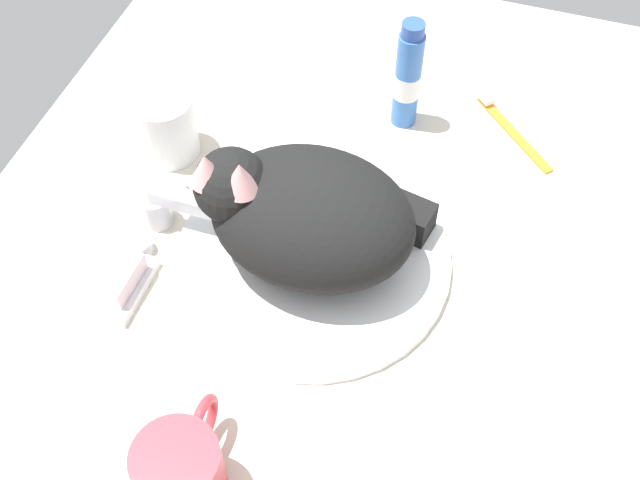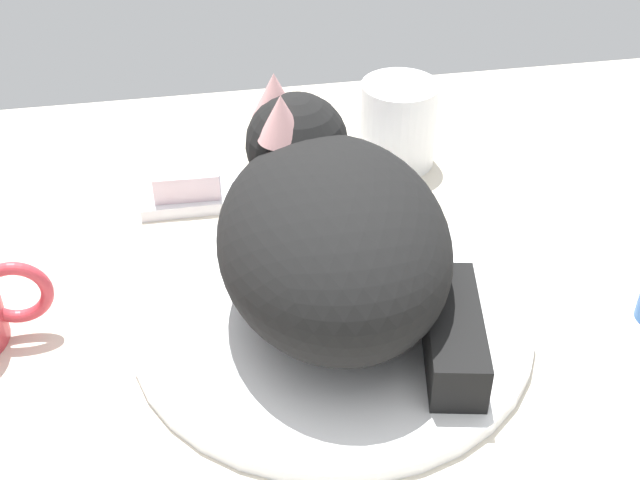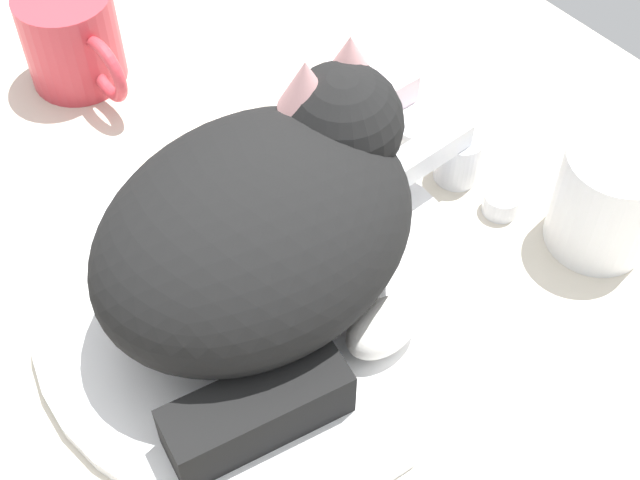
{
  "view_description": "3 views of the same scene",
  "coord_description": "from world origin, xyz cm",
  "px_view_note": "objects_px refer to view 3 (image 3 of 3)",
  "views": [
    {
      "loc": [
        -50.16,
        -17.22,
        73.75
      ],
      "look_at": [
        -1.83,
        -1.45,
        6.91
      ],
      "focal_mm": 44.64,
      "sensor_mm": 36.0,
      "label": 1
    },
    {
      "loc": [
        -9.61,
        -48.27,
        45.17
      ],
      "look_at": [
        -0.57,
        2.19,
        6.61
      ],
      "focal_mm": 47.13,
      "sensor_mm": 36.0,
      "label": 2
    },
    {
      "loc": [
        31.35,
        -20.98,
        54.93
      ],
      "look_at": [
        2.13,
        3.61,
        6.65
      ],
      "focal_mm": 53.14,
      "sensor_mm": 36.0,
      "label": 3
    }
  ],
  "objects_px": {
    "coffee_mug": "(73,39)",
    "rinse_cup": "(608,199)",
    "soap_bar": "(372,82)",
    "cat": "(267,228)",
    "faucet": "(446,160)"
  },
  "relations": [
    {
      "from": "coffee_mug",
      "to": "rinse_cup",
      "type": "height_order",
      "value": "rinse_cup"
    },
    {
      "from": "soap_bar",
      "to": "faucet",
      "type": "bearing_deg",
      "value": -9.51
    },
    {
      "from": "cat",
      "to": "rinse_cup",
      "type": "distance_m",
      "value": 0.25
    },
    {
      "from": "faucet",
      "to": "soap_bar",
      "type": "relative_size",
      "value": 1.99
    },
    {
      "from": "faucet",
      "to": "rinse_cup",
      "type": "bearing_deg",
      "value": 24.18
    },
    {
      "from": "faucet",
      "to": "cat",
      "type": "distance_m",
      "value": 0.18
    },
    {
      "from": "faucet",
      "to": "coffee_mug",
      "type": "relative_size",
      "value": 1.01
    },
    {
      "from": "soap_bar",
      "to": "cat",
      "type": "bearing_deg",
      "value": -60.92
    },
    {
      "from": "faucet",
      "to": "rinse_cup",
      "type": "height_order",
      "value": "rinse_cup"
    },
    {
      "from": "rinse_cup",
      "to": "soap_bar",
      "type": "bearing_deg",
      "value": -171.38
    },
    {
      "from": "faucet",
      "to": "rinse_cup",
      "type": "relative_size",
      "value": 1.41
    },
    {
      "from": "cat",
      "to": "coffee_mug",
      "type": "bearing_deg",
      "value": 175.91
    },
    {
      "from": "cat",
      "to": "rinse_cup",
      "type": "bearing_deg",
      "value": 63.64
    },
    {
      "from": "coffee_mug",
      "to": "soap_bar",
      "type": "bearing_deg",
      "value": 42.15
    },
    {
      "from": "coffee_mug",
      "to": "cat",
      "type": "bearing_deg",
      "value": -4.09
    }
  ]
}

